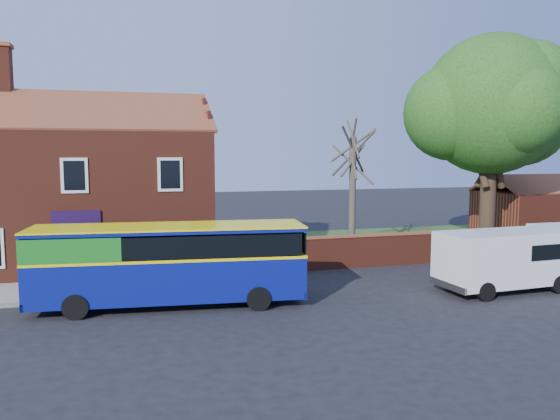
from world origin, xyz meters
name	(u,v)px	position (x,y,z in m)	size (l,w,h in m)	color
ground	(281,319)	(0.00, 0.00, 0.00)	(120.00, 120.00, 0.00)	black
pavement	(75,290)	(-7.00, 5.75, 0.06)	(18.00, 3.50, 0.12)	gray
kerb	(71,301)	(-7.00, 4.00, 0.07)	(18.00, 0.15, 0.14)	slate
grass_strip	(423,241)	(13.00, 13.00, 0.02)	(26.00, 12.00, 0.04)	#426B28
shop_building	(82,196)	(-7.02, 11.50, 3.41)	(12.30, 8.13, 10.50)	maroon
boundary_wall	(484,244)	(13.00, 7.00, 0.81)	(22.00, 0.38, 1.60)	maroon
outbuilding	(543,212)	(22.00, 13.00, 1.61)	(8.20, 5.06, 4.17)	maroon
bus	(161,261)	(-3.76, 2.64, 1.68)	(9.89, 3.45, 2.95)	navy
van_near	(506,258)	(9.73, 1.16, 1.36)	(5.64, 2.54, 2.42)	white
large_tree	(490,109)	(15.45, 10.20, 8.04)	(10.07, 7.97, 12.29)	black
bare_tree	(352,189)	(6.99, 10.33, 3.59)	(2.63, 3.13, 7.01)	#4C4238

